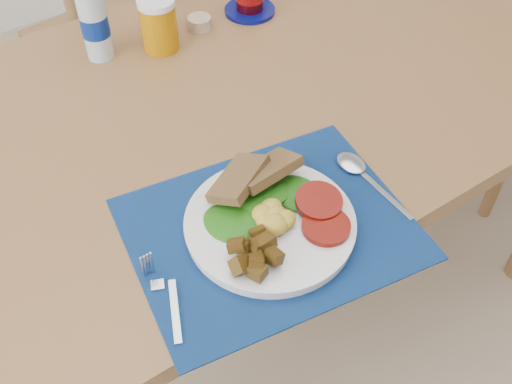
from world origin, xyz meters
TOP-DOWN VIEW (x-y plane):
  - ground at (0.00, 0.00)m, footprint 4.00×4.00m
  - table at (0.00, 0.20)m, footprint 1.40×0.90m
  - chair_far at (-0.05, 0.92)m, footprint 0.49×0.47m
  - placemat at (-0.24, -0.13)m, footprint 0.49×0.41m
  - breakfast_plate at (-0.25, -0.13)m, footprint 0.27×0.27m
  - fork at (-0.45, -0.15)m, footprint 0.05×0.15m
  - spoon at (-0.04, -0.12)m, footprint 0.04×0.19m
  - water_bottle at (-0.27, 0.48)m, footprint 0.06×0.06m
  - juice_glass at (-0.14, 0.43)m, footprint 0.08×0.08m
  - ramekin at (-0.03, 0.45)m, footprint 0.05×0.05m

SIDE VIEW (x-z plane):
  - ground at x=0.00m, z-range 0.00..0.00m
  - chair_far at x=-0.05m, z-range 0.00..1.18m
  - table at x=0.00m, z-range 0.29..1.04m
  - placemat at x=-0.24m, z-range 0.75..0.75m
  - fork at x=-0.45m, z-range 0.75..0.76m
  - spoon at x=-0.04m, z-range 0.75..0.76m
  - ramekin at x=-0.03m, z-range 0.75..0.78m
  - breakfast_plate at x=-0.25m, z-range 0.74..0.81m
  - juice_glass at x=-0.14m, z-range 0.75..0.86m
  - water_bottle at x=-0.27m, z-range 0.74..0.94m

